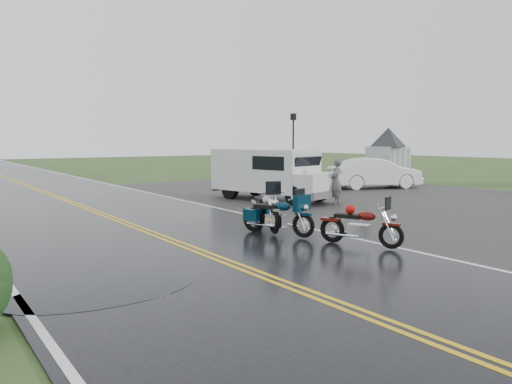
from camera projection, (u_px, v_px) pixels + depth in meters
ground at (202, 254)px, 10.67m from camera, size 120.00×120.00×0.00m
road at (74, 204)px, 18.82m from camera, size 8.00×100.00×0.04m
parking_pad at (375, 197)px, 21.01m from camera, size 14.00×24.00×0.03m
visitor_center at (388, 140)px, 31.59m from camera, size 16.00×10.00×4.80m
motorcycle_red at (391, 226)px, 10.87m from camera, size 1.37×2.04×1.13m
motorcycle_teal at (303, 216)px, 12.11m from camera, size 1.39×2.17×1.21m
motorcycle_silver at (274, 211)px, 12.57m from camera, size 1.53×2.37×1.32m
van_white at (295, 178)px, 18.18m from camera, size 3.28×5.69×2.10m
person_at_van at (336, 182)px, 18.60m from camera, size 0.75×0.69×1.73m
sedan_white at (375, 174)px, 24.87m from camera, size 4.81×3.05×1.50m
lamp_post_far_right at (293, 148)px, 28.46m from camera, size 0.34×0.34×3.97m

